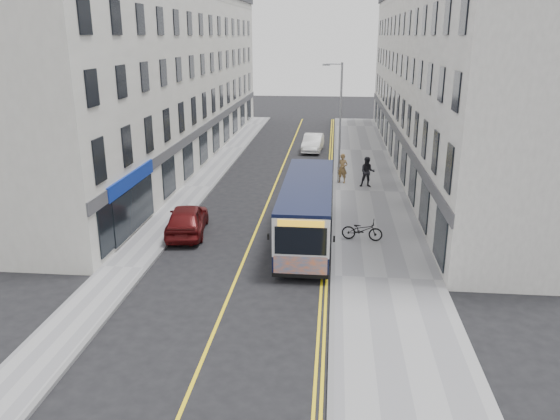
% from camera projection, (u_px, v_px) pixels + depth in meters
% --- Properties ---
extents(ground, '(140.00, 140.00, 0.00)m').
position_uv_depth(ground, '(243.00, 263.00, 24.24)').
color(ground, black).
rests_on(ground, ground).
extents(pavement_east, '(4.50, 64.00, 0.12)m').
position_uv_depth(pavement_east, '(370.00, 192.00, 35.00)').
color(pavement_east, gray).
rests_on(pavement_east, ground).
extents(pavement_west, '(2.00, 64.00, 0.12)m').
position_uv_depth(pavement_west, '(198.00, 187.00, 36.06)').
color(pavement_west, gray).
rests_on(pavement_west, ground).
extents(kerb_east, '(0.18, 64.00, 0.13)m').
position_uv_depth(kerb_east, '(334.00, 191.00, 35.21)').
color(kerb_east, slate).
rests_on(kerb_east, ground).
extents(kerb_west, '(0.18, 64.00, 0.13)m').
position_uv_depth(kerb_west, '(213.00, 187.00, 35.97)').
color(kerb_west, slate).
rests_on(kerb_west, ground).
extents(road_centre_line, '(0.12, 64.00, 0.01)m').
position_uv_depth(road_centre_line, '(273.00, 190.00, 35.61)').
color(road_centre_line, yellow).
rests_on(road_centre_line, ground).
extents(road_dbl_yellow_inner, '(0.10, 64.00, 0.01)m').
position_uv_depth(road_dbl_yellow_inner, '(327.00, 191.00, 35.27)').
color(road_dbl_yellow_inner, yellow).
rests_on(road_dbl_yellow_inner, ground).
extents(road_dbl_yellow_outer, '(0.10, 64.00, 0.01)m').
position_uv_depth(road_dbl_yellow_outer, '(330.00, 192.00, 35.25)').
color(road_dbl_yellow_outer, yellow).
rests_on(road_dbl_yellow_outer, ground).
extents(terrace_east, '(6.00, 46.00, 13.00)m').
position_uv_depth(terrace_east, '(437.00, 79.00, 41.06)').
color(terrace_east, white).
rests_on(terrace_east, ground).
extents(terrace_west, '(6.00, 46.00, 13.00)m').
position_uv_depth(terrace_west, '(172.00, 77.00, 43.00)').
color(terrace_west, silver).
rests_on(terrace_west, ground).
extents(streetlamp, '(1.32, 0.18, 8.00)m').
position_uv_depth(streetlamp, '(339.00, 119.00, 35.77)').
color(streetlamp, '#95979D').
rests_on(streetlamp, ground).
extents(city_bus, '(2.38, 10.17, 2.95)m').
position_uv_depth(city_bus, '(307.00, 209.00, 26.44)').
color(city_bus, black).
rests_on(city_bus, ground).
extents(bicycle, '(2.04, 0.91, 1.04)m').
position_uv_depth(bicycle, '(362.00, 230.00, 26.44)').
color(bicycle, black).
rests_on(bicycle, pavement_east).
extents(pedestrian_near, '(0.84, 0.69, 1.97)m').
position_uv_depth(pedestrian_near, '(342.00, 168.00, 36.66)').
color(pedestrian_near, olive).
rests_on(pedestrian_near, pavement_east).
extents(pedestrian_far, '(0.98, 0.76, 1.99)m').
position_uv_depth(pedestrian_far, '(367.00, 172.00, 35.65)').
color(pedestrian_far, black).
rests_on(pedestrian_far, pavement_east).
extents(car_white, '(1.86, 4.56, 1.47)m').
position_uv_depth(car_white, '(313.00, 143.00, 47.38)').
color(car_white, white).
rests_on(car_white, ground).
extents(car_maroon, '(2.44, 4.81, 1.57)m').
position_uv_depth(car_maroon, '(187.00, 219.00, 27.54)').
color(car_maroon, '#520D0E').
rests_on(car_maroon, ground).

